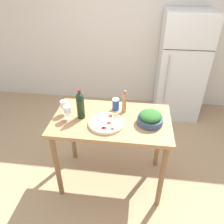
{
  "coord_description": "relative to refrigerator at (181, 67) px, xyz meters",
  "views": [
    {
      "loc": [
        0.24,
        -1.83,
        2.2
      ],
      "look_at": [
        0.0,
        0.04,
        0.96
      ],
      "focal_mm": 35.0,
      "sensor_mm": 36.0,
      "label": 1
    }
  ],
  "objects": [
    {
      "name": "refrigerator",
      "position": [
        0.0,
        0.0,
        0.0
      ],
      "size": [
        0.72,
        0.67,
        1.72
      ],
      "color": "silver",
      "rests_on": "ground_plane"
    },
    {
      "name": "pepper_mill",
      "position": [
        -0.82,
        -1.5,
        0.17
      ],
      "size": [
        0.04,
        0.04,
        0.26
      ],
      "color": "#AD7F51",
      "rests_on": "prep_counter"
    },
    {
      "name": "prep_counter",
      "position": [
        -0.93,
        -1.65,
        -0.09
      ],
      "size": [
        1.22,
        0.71,
        0.9
      ],
      "color": "#A87A4C",
      "rests_on": "ground_plane"
    },
    {
      "name": "wine_glass_near",
      "position": [
        -1.37,
        -1.71,
        0.15
      ],
      "size": [
        0.08,
        0.08,
        0.15
      ],
      "color": "silver",
      "rests_on": "prep_counter"
    },
    {
      "name": "wine_bottle",
      "position": [
        -1.25,
        -1.67,
        0.19
      ],
      "size": [
        0.08,
        0.08,
        0.32
      ],
      "color": "black",
      "rests_on": "prep_counter"
    },
    {
      "name": "wall_back",
      "position": [
        -0.93,
        0.37,
        0.44
      ],
      "size": [
        6.4,
        0.08,
        2.6
      ],
      "color": "silver",
      "rests_on": "ground_plane"
    },
    {
      "name": "salad_bowl",
      "position": [
        -0.54,
        -1.68,
        0.11
      ],
      "size": [
        0.26,
        0.26,
        0.14
      ],
      "color": "#384C6B",
      "rests_on": "prep_counter"
    },
    {
      "name": "ground_plane",
      "position": [
        -0.93,
        -1.65,
        -0.86
      ],
      "size": [
        14.0,
        14.0,
        0.0
      ],
      "primitive_type": "plane",
      "color": "tan"
    },
    {
      "name": "homemade_pizza",
      "position": [
        -0.97,
        -1.76,
        0.06
      ],
      "size": [
        0.36,
        0.36,
        0.03
      ],
      "color": "beige",
      "rests_on": "prep_counter"
    },
    {
      "name": "wine_glass_far",
      "position": [
        -1.44,
        -1.62,
        0.16
      ],
      "size": [
        0.08,
        0.08,
        0.15
      ],
      "color": "silver",
      "rests_on": "prep_counter"
    },
    {
      "name": "salt_canister",
      "position": [
        -0.91,
        -1.47,
        0.11
      ],
      "size": [
        0.07,
        0.07,
        0.13
      ],
      "color": "#284CA3",
      "rests_on": "prep_counter"
    }
  ]
}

